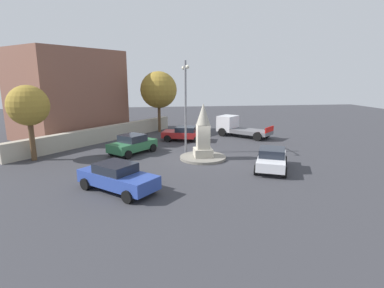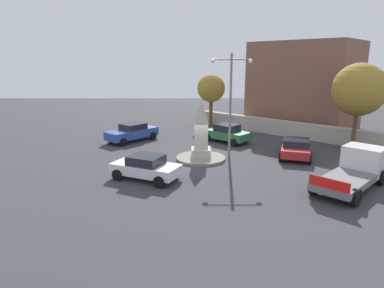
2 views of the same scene
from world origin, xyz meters
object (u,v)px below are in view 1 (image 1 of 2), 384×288
at_px(car_green_parked_right, 133,144).
at_px(corner_building, 69,94).
at_px(car_red_waiting, 185,133).
at_px(truck_white_approaching, 237,127).
at_px(monument, 203,132).
at_px(tree_mid_cluster, 28,106).
at_px(car_white_passing, 272,159).
at_px(car_blue_near_island, 117,177).
at_px(tree_near_wall, 159,90).
at_px(streetlamp, 186,98).

height_order(car_green_parked_right, corner_building, corner_building).
bearing_deg(car_red_waiting, car_green_parked_right, 133.57).
bearing_deg(car_green_parked_right, truck_white_approaching, -59.75).
bearing_deg(monument, tree_mid_cluster, 83.71).
xyz_separation_m(car_white_passing, corner_building, (13.81, 15.62, 3.50)).
height_order(car_blue_near_island, car_red_waiting, car_blue_near_island).
bearing_deg(car_blue_near_island, tree_near_wall, -9.08).
height_order(car_white_passing, car_red_waiting, car_white_passing).
distance_m(car_white_passing, car_red_waiting, 10.86).
bearing_deg(car_white_passing, tree_near_wall, 24.17).
relative_size(corner_building, tree_near_wall, 1.47).
relative_size(car_blue_near_island, tree_near_wall, 0.69).
bearing_deg(tree_near_wall, car_red_waiting, -156.64).
xyz_separation_m(truck_white_approaching, tree_near_wall, (3.51, 7.70, 3.59)).
bearing_deg(monument, car_red_waiting, 5.09).
bearing_deg(streetlamp, car_red_waiting, -5.37).
bearing_deg(car_green_parked_right, corner_building, 38.23).
xyz_separation_m(car_blue_near_island, car_white_passing, (2.43, -9.47, -0.04)).
xyz_separation_m(car_green_parked_right, truck_white_approaching, (5.89, -10.10, 0.17)).
bearing_deg(streetlamp, monument, -153.36).
bearing_deg(corner_building, tree_near_wall, -82.86).
relative_size(car_red_waiting, tree_near_wall, 0.67).
xyz_separation_m(car_green_parked_right, tree_near_wall, (9.40, -2.40, 3.76)).
distance_m(car_green_parked_right, tree_mid_cluster, 7.70).
distance_m(car_blue_near_island, tree_mid_cluster, 10.11).
distance_m(truck_white_approaching, corner_building, 17.11).
xyz_separation_m(car_green_parked_right, corner_building, (8.28, 6.52, 3.47)).
bearing_deg(tree_near_wall, truck_white_approaching, -114.51).
relative_size(car_white_passing, car_green_parked_right, 1.06).
distance_m(car_blue_near_island, tree_near_wall, 17.97).
distance_m(streetlamp, car_blue_near_island, 9.61).
xyz_separation_m(streetlamp, car_white_passing, (-5.27, -4.95, -3.58)).
bearing_deg(car_blue_near_island, streetlamp, -30.40).
bearing_deg(corner_building, car_white_passing, -131.47).
xyz_separation_m(monument, car_white_passing, (-3.23, -3.93, -1.26)).
bearing_deg(car_green_parked_right, streetlamp, -93.49).
bearing_deg(truck_white_approaching, streetlamp, 135.89).
xyz_separation_m(car_white_passing, tree_mid_cluster, (4.56, 16.07, 3.17)).
xyz_separation_m(monument, truck_white_approaching, (8.19, -4.93, -1.06)).
relative_size(car_red_waiting, corner_building, 0.46).
xyz_separation_m(car_blue_near_island, truck_white_approaching, (13.84, -10.47, 0.17)).
distance_m(car_white_passing, corner_building, 21.14).
relative_size(car_red_waiting, tree_mid_cluster, 0.82).
relative_size(car_white_passing, truck_white_approaching, 0.81).
xyz_separation_m(car_red_waiting, tree_mid_cluster, (-5.32, 11.55, 3.20)).
bearing_deg(monument, car_green_parked_right, 66.03).
height_order(car_green_parked_right, tree_mid_cluster, tree_mid_cluster).
height_order(streetlamp, car_blue_near_island, streetlamp).
relative_size(monument, streetlamp, 0.55).
bearing_deg(car_blue_near_island, tree_mid_cluster, 43.33).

